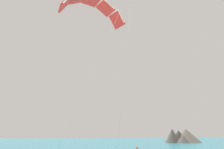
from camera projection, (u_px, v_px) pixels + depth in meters
The scene contains 3 objects.
sea at pixel (66, 142), 74.68m from camera, with size 200.00×120.00×0.20m, color teal.
kite_primary at pixel (92, 6), 30.22m from camera, with size 8.71×9.05×18.21m.
headland_right at pixel (182, 137), 66.69m from camera, with size 10.98×8.87×3.96m.
Camera 1 is at (-7.04, -7.32, 2.74)m, focal length 39.11 mm.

